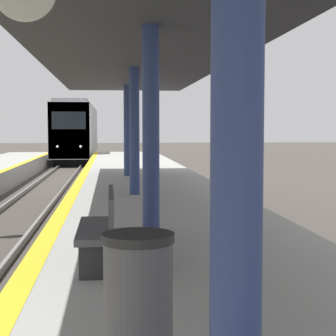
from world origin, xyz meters
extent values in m
cube|color=black|center=(0.00, 45.54, 0.28)|extent=(2.29, 18.33, 0.55)
cube|color=#99999E|center=(0.00, 45.54, 2.42)|extent=(2.70, 20.36, 3.74)
cube|color=gold|center=(0.00, 35.44, 2.42)|extent=(2.64, 0.16, 3.67)
cube|color=black|center=(0.00, 35.38, 3.08)|extent=(2.16, 0.06, 1.12)
cube|color=slate|center=(0.00, 45.54, 4.41)|extent=(2.29, 19.34, 0.24)
sphere|color=white|center=(-0.74, 35.38, 1.39)|extent=(0.18, 0.18, 0.18)
sphere|color=white|center=(0.74, 35.38, 1.39)|extent=(0.18, 0.18, 0.18)
cylinder|color=navy|center=(3.25, 1.55, 2.48)|extent=(0.26, 0.26, 3.25)
cylinder|color=navy|center=(3.25, 7.39, 2.48)|extent=(0.26, 0.26, 3.25)
cylinder|color=navy|center=(3.25, 13.22, 2.48)|extent=(0.26, 0.26, 3.25)
cylinder|color=navy|center=(3.25, 19.06, 2.48)|extent=(0.26, 0.26, 3.25)
cube|color=#2D2D33|center=(3.25, 10.31, 4.20)|extent=(4.50, 23.34, 0.20)
cylinder|color=#4C4C51|center=(2.82, 2.52, 1.33)|extent=(0.46, 0.46, 0.94)
cylinder|color=#262626|center=(2.82, 2.52, 1.83)|extent=(0.48, 0.48, 0.06)
cube|color=#4C4C51|center=(2.45, 5.77, 1.30)|extent=(0.44, 1.67, 0.08)
cube|color=#4C4C51|center=(2.64, 5.77, 1.56)|extent=(0.06, 1.67, 0.44)
cube|color=#262628|center=(2.45, 5.10, 1.06)|extent=(0.35, 0.08, 0.40)
cube|color=#262628|center=(2.45, 6.44, 1.06)|extent=(0.35, 0.08, 0.40)
camera|label=1|loc=(2.64, -1.15, 2.55)|focal=60.00mm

